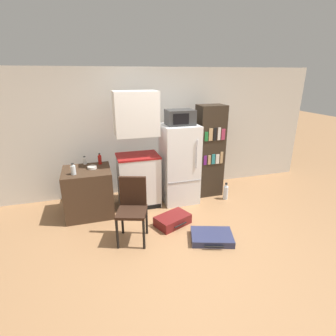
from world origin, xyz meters
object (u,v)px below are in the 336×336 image
at_px(refrigerator, 179,164).
at_px(bowl, 92,167).
at_px(suitcase_small_flat, 173,220).
at_px(microwave, 180,117).
at_px(bottle_clear_short, 73,170).
at_px(chair, 132,204).
at_px(suitcase_large_flat, 212,237).
at_px(bookshelf, 209,151).
at_px(water_bottle_front, 226,192).
at_px(bottle_ketchup_red, 100,160).
at_px(bottle_milk_white, 85,161).
at_px(side_table, 89,192).
at_px(kitchen_hutch, 138,155).

xyz_separation_m(refrigerator, bowl, (-1.54, -0.02, 0.10)).
bearing_deg(refrigerator, suitcase_small_flat, -115.10).
xyz_separation_m(microwave, bottle_clear_short, (-1.82, -0.22, -0.70)).
relative_size(chair, suitcase_large_flat, 1.34).
height_order(bookshelf, suitcase_small_flat, bookshelf).
bearing_deg(chair, suitcase_small_flat, 31.95).
bearing_deg(bowl, water_bottle_front, -5.16).
bearing_deg(bowl, bottle_ketchup_red, 55.83).
bearing_deg(suitcase_small_flat, bottle_clear_short, 134.03).
bearing_deg(bottle_ketchup_red, bottle_milk_white, 165.23).
bearing_deg(side_table, bottle_ketchup_red, 44.76).
bearing_deg(bowl, microwave, 0.81).
xyz_separation_m(refrigerator, microwave, (-0.00, -0.00, 0.85)).
height_order(side_table, chair, chair).
bearing_deg(suitcase_large_flat, chair, 177.57).
bearing_deg(chair, bookshelf, 51.10).
bearing_deg(refrigerator, bottle_milk_white, 171.50).
relative_size(kitchen_hutch, suitcase_small_flat, 3.24).
bearing_deg(microwave, suitcase_small_flat, -115.11).
relative_size(kitchen_hutch, bottle_ketchup_red, 10.37).
relative_size(bottle_ketchup_red, chair, 0.21).
bearing_deg(suitcase_large_flat, bowl, 157.35).
relative_size(kitchen_hutch, bottle_clear_short, 10.98).
bearing_deg(side_table, refrigerator, 1.87).
height_order(bottle_ketchup_red, suitcase_large_flat, bottle_ketchup_red).
height_order(chair, water_bottle_front, chair).
height_order(kitchen_hutch, chair, kitchen_hutch).
height_order(bottle_milk_white, water_bottle_front, bottle_milk_white).
bearing_deg(water_bottle_front, side_table, 175.73).
bearing_deg(chair, suitcase_large_flat, -2.40).
relative_size(bookshelf, water_bottle_front, 5.24).
relative_size(bowl, suitcase_large_flat, 0.22).
bearing_deg(suitcase_large_flat, water_bottle_front, 71.96).
height_order(suitcase_small_flat, water_bottle_front, water_bottle_front).
relative_size(kitchen_hutch, water_bottle_front, 6.06).
height_order(kitchen_hutch, refrigerator, kitchen_hutch).
bearing_deg(kitchen_hutch, suitcase_small_flat, -66.11).
distance_m(kitchen_hutch, bottle_clear_short, 1.09).
bearing_deg(suitcase_large_flat, kitchen_hutch, 137.48).
bearing_deg(bottle_milk_white, refrigerator, -8.50).
distance_m(kitchen_hutch, bowl, 0.79).
height_order(microwave, bottle_clear_short, microwave).
height_order(chair, suitcase_large_flat, chair).
xyz_separation_m(side_table, bottle_milk_white, (-0.02, 0.30, 0.46)).
relative_size(chair, suitcase_small_flat, 1.48).
bearing_deg(suitcase_large_flat, side_table, 159.68).
bearing_deg(bottle_milk_white, kitchen_hutch, -13.35).
relative_size(bottle_clear_short, suitcase_small_flat, 0.29).
relative_size(bottle_milk_white, suitcase_large_flat, 0.20).
height_order(refrigerator, bottle_clear_short, refrigerator).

